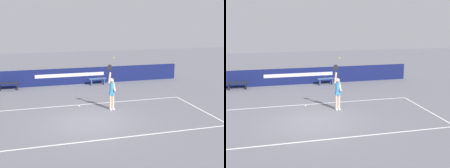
{
  "view_description": "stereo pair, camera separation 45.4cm",
  "coord_description": "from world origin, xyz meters",
  "views": [
    {
      "loc": [
        -2.35,
        -12.55,
        4.72
      ],
      "look_at": [
        1.63,
        1.6,
        1.37
      ],
      "focal_mm": 45.62,
      "sensor_mm": 36.0,
      "label": 1
    },
    {
      "loc": [
        -1.91,
        -12.67,
        4.72
      ],
      "look_at": [
        1.63,
        1.6,
        1.37
      ],
      "focal_mm": 45.62,
      "sensor_mm": 36.0,
      "label": 2
    }
  ],
  "objects": [
    {
      "name": "ground_plane",
      "position": [
        0.0,
        0.0,
        0.0
      ],
      "size": [
        60.0,
        60.0,
        0.0
      ],
      "primitive_type": "plane",
      "color": "slate"
    },
    {
      "name": "court_lines",
      "position": [
        0.0,
        0.31,
        0.0
      ],
      "size": [
        12.41,
        5.08,
        0.0
      ],
      "color": "white",
      "rests_on": "ground"
    },
    {
      "name": "back_wall",
      "position": [
        0.0,
        8.13,
        0.6
      ],
      "size": [
        17.43,
        0.19,
        1.21
      ],
      "color": "#11194E",
      "rests_on": "ground"
    },
    {
      "name": "tennis_player",
      "position": [
        1.58,
        1.5,
        1.02
      ],
      "size": [
        0.45,
        0.38,
        2.46
      ],
      "color": "beige",
      "rests_on": "ground"
    },
    {
      "name": "tennis_ball",
      "position": [
        1.61,
        1.19,
        2.82
      ],
      "size": [
        0.07,
        0.07,
        0.07
      ],
      "color": "#CCE235"
    },
    {
      "name": "courtside_bench_near",
      "position": [
        2.16,
        7.49,
        0.36
      ],
      "size": [
        1.29,
        0.43,
        0.48
      ],
      "color": "#375586",
      "rests_on": "ground"
    },
    {
      "name": "courtside_bench_far",
      "position": [
        -4.05,
        7.46,
        0.39
      ],
      "size": [
        1.49,
        0.39,
        0.52
      ],
      "color": "black",
      "rests_on": "ground"
    }
  ]
}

